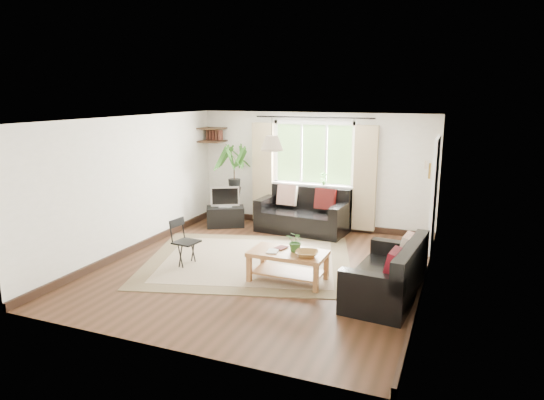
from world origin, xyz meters
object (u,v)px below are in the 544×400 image
at_px(coffee_table, 288,266).
at_px(tv_stand, 225,217).
at_px(palm_stand, 234,184).
at_px(sofa_back, 302,212).
at_px(sofa_right, 386,271).
at_px(folding_chair, 186,243).

bearing_deg(coffee_table, tv_stand, 133.56).
bearing_deg(palm_stand, sofa_back, -4.14).
height_order(sofa_back, sofa_right, sofa_back).
distance_m(sofa_right, coffee_table, 1.46).
bearing_deg(folding_chair, sofa_right, -85.11).
relative_size(sofa_back, palm_stand, 1.04).
xyz_separation_m(sofa_back, sofa_right, (2.10, -2.69, -0.03)).
relative_size(sofa_back, sofa_right, 1.09).
bearing_deg(folding_chair, coffee_table, -84.44).
height_order(tv_stand, folding_chair, folding_chair).
bearing_deg(sofa_right, coffee_table, -86.91).
xyz_separation_m(sofa_back, palm_stand, (-1.59, 0.11, 0.44)).
bearing_deg(sofa_right, palm_stand, -121.64).
bearing_deg(coffee_table, folding_chair, 178.99).
bearing_deg(sofa_back, folding_chair, -109.07).
bearing_deg(tv_stand, coffee_table, -75.01).
height_order(coffee_table, tv_stand, coffee_table).
height_order(sofa_right, folding_chair, sofa_right).
xyz_separation_m(coffee_table, folding_chair, (-1.78, 0.03, 0.15)).
height_order(sofa_right, palm_stand, palm_stand).
distance_m(coffee_table, folding_chair, 1.79).
xyz_separation_m(sofa_right, palm_stand, (-3.69, 2.80, 0.47)).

